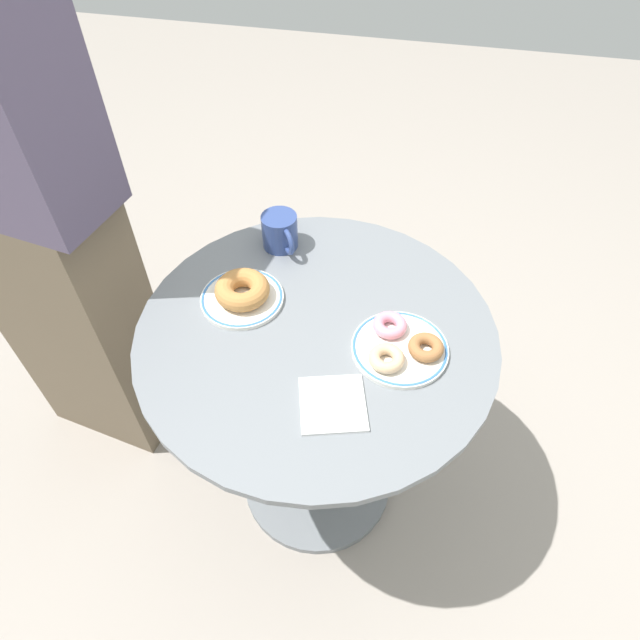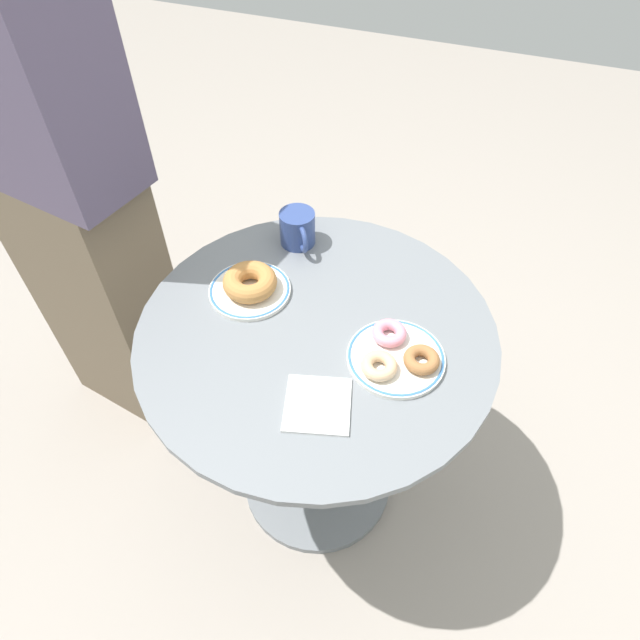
{
  "view_description": "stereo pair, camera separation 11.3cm",
  "coord_description": "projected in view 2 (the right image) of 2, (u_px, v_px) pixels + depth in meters",
  "views": [
    {
      "loc": [
        0.17,
        -0.74,
        1.6
      ],
      "look_at": [
        0.01,
        0.0,
        0.76
      ],
      "focal_mm": 30.4,
      "sensor_mm": 36.0,
      "label": 1
    },
    {
      "loc": [
        0.28,
        -0.7,
        1.6
      ],
      "look_at": [
        0.01,
        0.0,
        0.76
      ],
      "focal_mm": 30.4,
      "sensor_mm": 36.0,
      "label": 2
    }
  ],
  "objects": [
    {
      "name": "plate_right",
      "position": [
        396.0,
        357.0,
        1.09
      ],
      "size": [
        0.2,
        0.2,
        0.01
      ],
      "color": "white",
      "rests_on": "cafe_table"
    },
    {
      "name": "ground_plane",
      "position": [
        318.0,
        481.0,
        1.7
      ],
      "size": [
        7.0,
        7.0,
        0.02
      ],
      "primitive_type": "cube",
      "color": "#9E9389"
    },
    {
      "name": "donut_old_fashioned",
      "position": [
        250.0,
        282.0,
        1.2
      ],
      "size": [
        0.14,
        0.14,
        0.04
      ],
      "primitive_type": "torus",
      "rotation": [
        0.0,
        0.0,
        4.89
      ],
      "color": "#BC7F42",
      "rests_on": "plate_left"
    },
    {
      "name": "paper_napkin",
      "position": [
        318.0,
        405.0,
        1.02
      ],
      "size": [
        0.15,
        0.16,
        0.01
      ],
      "primitive_type": "cube",
      "rotation": [
        0.0,
        0.0,
        0.28
      ],
      "color": "white",
      "rests_on": "cafe_table"
    },
    {
      "name": "donut_pink_frosted",
      "position": [
        389.0,
        333.0,
        1.11
      ],
      "size": [
        0.1,
        0.1,
        0.02
      ],
      "primitive_type": "torus",
      "rotation": [
        0.0,
        0.0,
        5.26
      ],
      "color": "pink",
      "rests_on": "plate_right"
    },
    {
      "name": "plate_left",
      "position": [
        250.0,
        290.0,
        1.22
      ],
      "size": [
        0.19,
        0.19,
        0.01
      ],
      "color": "white",
      "rests_on": "cafe_table"
    },
    {
      "name": "donut_glazed",
      "position": [
        379.0,
        366.0,
        1.06
      ],
      "size": [
        0.1,
        0.1,
        0.02
      ],
      "primitive_type": "torus",
      "rotation": [
        0.0,
        0.0,
        5.64
      ],
      "color": "#E0B789",
      "rests_on": "plate_right"
    },
    {
      "name": "donut_cinnamon",
      "position": [
        422.0,
        360.0,
        1.07
      ],
      "size": [
        0.08,
        0.08,
        0.02
      ],
      "primitive_type": "torus",
      "rotation": [
        0.0,
        0.0,
        1.71
      ],
      "color": "#A36B3D",
      "rests_on": "plate_right"
    },
    {
      "name": "coffee_mug",
      "position": [
        298.0,
        229.0,
        1.31
      ],
      "size": [
        0.1,
        0.11,
        0.09
      ],
      "color": "#334784",
      "rests_on": "cafe_table"
    },
    {
      "name": "cafe_table",
      "position": [
        317.0,
        394.0,
        1.34
      ],
      "size": [
        0.77,
        0.77,
        0.73
      ],
      "color": "slate",
      "rests_on": "ground"
    },
    {
      "name": "person_figure",
      "position": [
        65.0,
        197.0,
        1.34
      ],
      "size": [
        0.48,
        0.29,
        1.64
      ],
      "color": "brown",
      "rests_on": "ground"
    }
  ]
}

